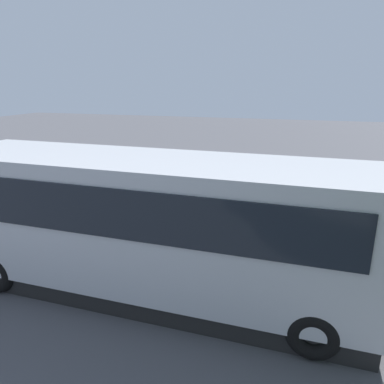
{
  "coord_description": "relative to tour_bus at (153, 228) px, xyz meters",
  "views": [
    {
      "loc": [
        -2.97,
        11.57,
        4.81
      ],
      "look_at": [
        0.64,
        -0.17,
        1.1
      ],
      "focal_mm": 33.97,
      "sensor_mm": 36.0,
      "label": 1
    }
  ],
  "objects": [
    {
      "name": "bay_line_c",
      "position": [
        0.23,
        -4.66,
        -1.64
      ],
      "size": [
        0.19,
        3.72,
        0.01
      ],
      "color": "white",
      "rests_on": "ground_plane"
    },
    {
      "name": "spectator_centre",
      "position": [
        -0.23,
        -2.83,
        -0.56
      ],
      "size": [
        0.57,
        0.38,
        1.8
      ],
      "color": "#473823",
      "rests_on": "ground_plane"
    },
    {
      "name": "spectator_left",
      "position": [
        -1.23,
        -2.68,
        -0.67
      ],
      "size": [
        0.57,
        0.32,
        1.66
      ],
      "color": "#473823",
      "rests_on": "ground_plane"
    },
    {
      "name": "spectator_far_left",
      "position": [
        -2.12,
        -2.72,
        -0.61
      ],
      "size": [
        0.58,
        0.33,
        1.74
      ],
      "color": "black",
      "rests_on": "ground_plane"
    },
    {
      "name": "tour_bus",
      "position": [
        0.0,
        0.0,
        0.0
      ],
      "size": [
        10.22,
        2.72,
        3.25
      ],
      "color": "#B7BABF",
      "rests_on": "ground_plane"
    },
    {
      "name": "stunt_motorcycle",
      "position": [
        2.35,
        -6.83,
        -1.03
      ],
      "size": [
        1.97,
        0.91,
        1.23
      ],
      "color": "black",
      "rests_on": "ground_plane"
    },
    {
      "name": "parked_motorcycle_silver",
      "position": [
        -1.13,
        -2.04,
        -1.16
      ],
      "size": [
        2.03,
        0.69,
        0.99
      ],
      "color": "black",
      "rests_on": "ground_plane"
    },
    {
      "name": "bay_line_b",
      "position": [
        -2.34,
        -4.66,
        -1.64
      ],
      "size": [
        0.2,
        4.3,
        0.01
      ],
      "color": "white",
      "rests_on": "ground_plane"
    },
    {
      "name": "ground_plane",
      "position": [
        -0.12,
        -4.53,
        -1.64
      ],
      "size": [
        80.0,
        80.0,
        0.0
      ],
      "primitive_type": "plane",
      "color": "#4C4C51"
    },
    {
      "name": "bay_line_a",
      "position": [
        -4.92,
        -4.66,
        -1.64
      ],
      "size": [
        0.21,
        4.71,
        0.01
      ],
      "color": "white",
      "rests_on": "ground_plane"
    },
    {
      "name": "spectator_far_right",
      "position": [
        1.9,
        -2.85,
        -0.62
      ],
      "size": [
        0.58,
        0.35,
        1.72
      ],
      "color": "#473823",
      "rests_on": "ground_plane"
    },
    {
      "name": "spectator_right",
      "position": [
        0.86,
        -2.96,
        -0.57
      ],
      "size": [
        0.57,
        0.39,
        1.8
      ],
      "color": "black",
      "rests_on": "ground_plane"
    },
    {
      "name": "traffic_cone",
      "position": [
        -0.43,
        -5.72,
        -1.34
      ],
      "size": [
        0.34,
        0.34,
        0.63
      ],
      "color": "orange",
      "rests_on": "ground_plane"
    },
    {
      "name": "bay_line_d",
      "position": [
        2.81,
        -4.66,
        -1.64
      ],
      "size": [
        0.21,
        4.93,
        0.01
      ],
      "color": "white",
      "rests_on": "ground_plane"
    }
  ]
}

